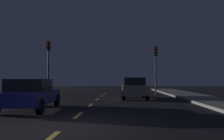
{
  "coord_description": "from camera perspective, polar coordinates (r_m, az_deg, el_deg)",
  "views": [
    {
      "loc": [
        1.71,
        -6.87,
        1.41
      ],
      "look_at": [
        0.84,
        15.75,
        2.34
      ],
      "focal_mm": 38.22,
      "sensor_mm": 36.0,
      "label": 1
    }
  ],
  "objects": [
    {
      "name": "sidewalk_curb_right",
      "position": [
        15.09,
        24.97,
        -7.21
      ],
      "size": [
        3.0,
        40.0,
        0.15
      ],
      "primitive_type": "cube",
      "color": "gray",
      "rests_on": "ground_plane"
    },
    {
      "name": "lane_stripe_fifth",
      "position": [
        20.99,
        -2.49,
        -6.2
      ],
      "size": [
        0.16,
        1.6,
        0.01
      ],
      "primitive_type": "cube",
      "color": "#EACC4C",
      "rests_on": "ground_plane"
    },
    {
      "name": "lane_stripe_second",
      "position": [
        9.72,
        -8.09,
        -10.65
      ],
      "size": [
        0.16,
        1.6,
        0.01
      ],
      "primitive_type": "cube",
      "color": "#EACC4C",
      "rests_on": "ground_plane"
    },
    {
      "name": "lane_stripe_third",
      "position": [
        13.45,
        -5.17,
        -8.35
      ],
      "size": [
        0.16,
        1.6,
        0.01
      ],
      "primitive_type": "cube",
      "color": "#EACC4C",
      "rests_on": "ground_plane"
    },
    {
      "name": "lane_stripe_sixth",
      "position": [
        24.77,
        -1.77,
        -5.61
      ],
      "size": [
        0.16,
        1.6,
        0.01
      ],
      "primitive_type": "cube",
      "color": "#EACC4C",
      "rests_on": "ground_plane"
    },
    {
      "name": "lane_stripe_nearest",
      "position": [
        6.09,
        -14.74,
        -15.64
      ],
      "size": [
        0.16,
        1.6,
        0.01
      ],
      "primitive_type": "cube",
      "color": "#EACC4C",
      "rests_on": "ground_plane"
    },
    {
      "name": "car_adjacent_lane",
      "position": [
        11.85,
        -18.92,
        -5.47
      ],
      "size": [
        2.25,
        4.52,
        1.45
      ],
      "color": "navy",
      "rests_on": "ground_plane"
    },
    {
      "name": "car_stopped_ahead",
      "position": [
        17.84,
        5.32,
        -4.34
      ],
      "size": [
        1.84,
        3.83,
        1.57
      ],
      "color": "gray",
      "rests_on": "ground_plane"
    },
    {
      "name": "traffic_signal_left",
      "position": [
        23.5,
        -14.99,
        2.97
      ],
      "size": [
        0.32,
        0.38,
        5.09
      ],
      "color": "black",
      "rests_on": "ground_plane"
    },
    {
      "name": "lane_stripe_fourth",
      "position": [
        17.21,
        -3.54,
        -7.04
      ],
      "size": [
        0.16,
        1.6,
        0.01
      ],
      "primitive_type": "cube",
      "color": "#EACC4C",
      "rests_on": "ground_plane"
    },
    {
      "name": "traffic_signal_right",
      "position": [
        22.66,
        10.39,
        2.21
      ],
      "size": [
        0.32,
        0.38,
        4.54
      ],
      "color": "#2D2D30",
      "rests_on": "ground_plane"
    },
    {
      "name": "ground_plane",
      "position": [
        14.04,
        -4.85,
        -8.11
      ],
      "size": [
        80.0,
        80.0,
        0.0
      ],
      "primitive_type": "plane",
      "color": "black"
    }
  ]
}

